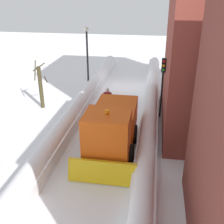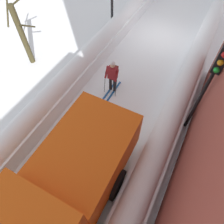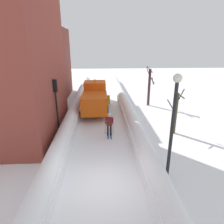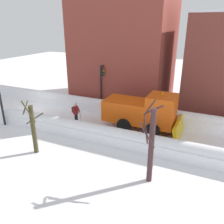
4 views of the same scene
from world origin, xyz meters
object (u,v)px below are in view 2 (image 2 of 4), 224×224
plow_truck (64,191)px  bare_tree_near (22,35)px  traffic_light_pole (211,79)px  skier (113,75)px

plow_truck → bare_tree_near: bare_tree_near is taller
plow_truck → bare_tree_near: size_ratio=1.69×
plow_truck → traffic_light_pole: bearing=-118.4°
plow_truck → traffic_light_pole: 5.69m
skier → bare_tree_near: bare_tree_near is taller
traffic_light_pole → bare_tree_near: 8.87m
plow_truck → skier: (1.18, -5.34, -0.48)m
skier → traffic_light_pole: traffic_light_pole is taller
plow_truck → traffic_light_pole: traffic_light_pole is taller
skier → bare_tree_near: (4.98, 0.17, 0.68)m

